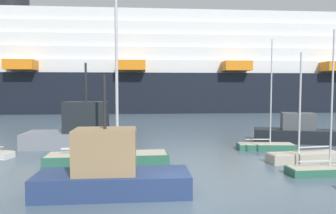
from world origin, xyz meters
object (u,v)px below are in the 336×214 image
(sailboat_5, at_px, (266,145))
(sailboat_2, at_px, (304,156))
(sailboat_1, at_px, (108,156))
(cruise_ship, at_px, (133,70))
(fishing_boat_3, at_px, (295,132))
(sailboat_0, at_px, (324,168))
(fishing_boat_1, at_px, (110,171))
(fishing_boat_0, at_px, (83,131))

(sailboat_5, bearing_deg, sailboat_2, -72.00)
(sailboat_1, relative_size, cruise_ship, 0.08)
(sailboat_2, xyz_separation_m, cruise_ship, (-14.04, 46.08, 8.15))
(sailboat_2, bearing_deg, fishing_boat_3, -120.23)
(sailboat_0, distance_m, fishing_boat_1, 11.68)
(fishing_boat_0, height_order, fishing_boat_3, fishing_boat_0)
(fishing_boat_3, height_order, cruise_ship, cruise_ship)
(sailboat_1, bearing_deg, sailboat_0, -15.69)
(sailboat_1, relative_size, sailboat_2, 1.59)
(fishing_boat_1, height_order, cruise_ship, cruise_ship)
(sailboat_0, height_order, fishing_boat_1, sailboat_0)
(sailboat_2, bearing_deg, cruise_ship, -82.38)
(sailboat_2, relative_size, fishing_boat_0, 0.79)
(sailboat_0, height_order, sailboat_2, sailboat_0)
(sailboat_1, distance_m, sailboat_5, 12.25)
(sailboat_1, height_order, fishing_boat_1, sailboat_1)
(fishing_boat_3, bearing_deg, sailboat_5, -124.74)
(sailboat_1, bearing_deg, fishing_boat_1, -84.16)
(sailboat_1, distance_m, sailboat_2, 12.53)
(sailboat_5, distance_m, fishing_boat_3, 4.82)
(sailboat_0, height_order, fishing_boat_3, sailboat_0)
(fishing_boat_1, bearing_deg, sailboat_5, -140.34)
(sailboat_1, distance_m, cruise_ship, 47.07)
(sailboat_2, distance_m, cruise_ship, 48.85)
(cruise_ship, bearing_deg, sailboat_5, -74.50)
(fishing_boat_3, bearing_deg, sailboat_1, -138.41)
(sailboat_1, xyz_separation_m, sailboat_2, (12.52, 0.28, -0.16))
(sailboat_1, xyz_separation_m, fishing_boat_0, (-2.86, 6.07, 0.72))
(sailboat_2, bearing_deg, sailboat_0, 75.05)
(sailboat_0, bearing_deg, cruise_ship, 102.20)
(fishing_boat_0, bearing_deg, sailboat_1, -66.22)
(sailboat_0, bearing_deg, sailboat_1, 164.53)
(fishing_boat_0, distance_m, fishing_boat_3, 18.10)
(fishing_boat_3, bearing_deg, sailboat_0, -90.69)
(sailboat_1, relative_size, fishing_boat_0, 1.25)
(fishing_boat_0, bearing_deg, fishing_boat_1, -73.13)
(sailboat_1, distance_m, fishing_boat_0, 6.75)
(sailboat_2, bearing_deg, fishing_boat_0, -29.95)
(sailboat_1, xyz_separation_m, fishing_boat_3, (15.20, 7.29, 0.38))
(sailboat_1, bearing_deg, sailboat_5, 16.60)
(sailboat_1, distance_m, fishing_boat_3, 16.86)
(sailboat_0, relative_size, fishing_boat_3, 1.15)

